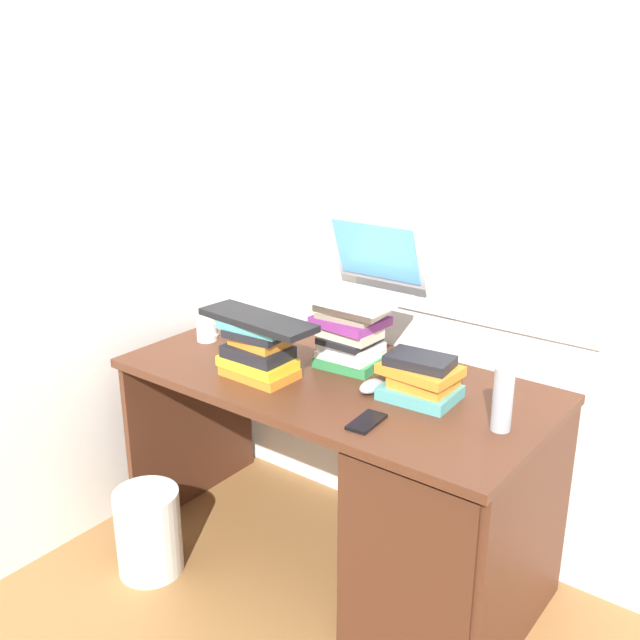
# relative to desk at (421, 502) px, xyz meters

# --- Properties ---
(ground_plane) EXTENTS (6.00, 6.00, 0.00)m
(ground_plane) POSITION_rel_desk_xyz_m (-0.36, 0.03, -0.39)
(ground_plane) COLOR olive
(wall_back) EXTENTS (6.00, 0.06, 2.60)m
(wall_back) POSITION_rel_desk_xyz_m (-0.36, 0.43, 0.91)
(wall_back) COLOR white
(wall_back) RESTS_ON ground
(wall_left) EXTENTS (0.05, 6.00, 2.60)m
(wall_left) POSITION_rel_desk_xyz_m (-1.24, 0.03, 0.91)
(wall_left) COLOR silver
(wall_left) RESTS_ON ground
(desk) EXTENTS (1.42, 0.71, 0.72)m
(desk) POSITION_rel_desk_xyz_m (0.00, 0.00, 0.00)
(desk) COLOR #4C2819
(desk) RESTS_ON ground
(book_stack_tall) EXTENTS (0.24, 0.20, 0.24)m
(book_stack_tall) POSITION_rel_desk_xyz_m (-0.37, 0.13, 0.44)
(book_stack_tall) COLOR #338C4C
(book_stack_tall) RESTS_ON desk
(book_stack_keyboard_riser) EXTENTS (0.26, 0.19, 0.18)m
(book_stack_keyboard_riser) POSITION_rel_desk_xyz_m (-0.56, -0.12, 0.41)
(book_stack_keyboard_riser) COLOR orange
(book_stack_keyboard_riser) RESTS_ON desk
(book_stack_side) EXTENTS (0.24, 0.19, 0.14)m
(book_stack_side) POSITION_rel_desk_xyz_m (-0.05, 0.05, 0.39)
(book_stack_side) COLOR teal
(book_stack_side) RESTS_ON desk
(laptop) EXTENTS (0.36, 0.33, 0.24)m
(laptop) POSITION_rel_desk_xyz_m (-0.38, 0.20, 0.62)
(laptop) COLOR #B7BABF
(laptop) RESTS_ON book_stack_tall
(keyboard) EXTENTS (0.43, 0.17, 0.02)m
(keyboard) POSITION_rel_desk_xyz_m (-0.56, -0.12, 0.52)
(keyboard) COLOR black
(keyboard) RESTS_ON book_stack_keyboard_riser
(computer_mouse) EXTENTS (0.06, 0.10, 0.04)m
(computer_mouse) POSITION_rel_desk_xyz_m (-0.20, 0.00, 0.34)
(computer_mouse) COLOR #A5A8AD
(computer_mouse) RESTS_ON desk
(mug) EXTENTS (0.11, 0.07, 0.10)m
(mug) POSITION_rel_desk_xyz_m (-0.93, 0.01, 0.38)
(mug) COLOR white
(mug) RESTS_ON desk
(water_bottle) EXTENTS (0.06, 0.06, 0.19)m
(water_bottle) POSITION_rel_desk_xyz_m (0.23, 0.01, 0.42)
(water_bottle) COLOR #999EA5
(water_bottle) RESTS_ON desk
(cell_phone) EXTENTS (0.08, 0.14, 0.01)m
(cell_phone) POSITION_rel_desk_xyz_m (-0.09, -0.19, 0.33)
(cell_phone) COLOR black
(cell_phone) RESTS_ON desk
(wastebasket) EXTENTS (0.23, 0.23, 0.31)m
(wastebasket) POSITION_rel_desk_xyz_m (-0.84, -0.41, -0.24)
(wastebasket) COLOR silver
(wastebasket) RESTS_ON ground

